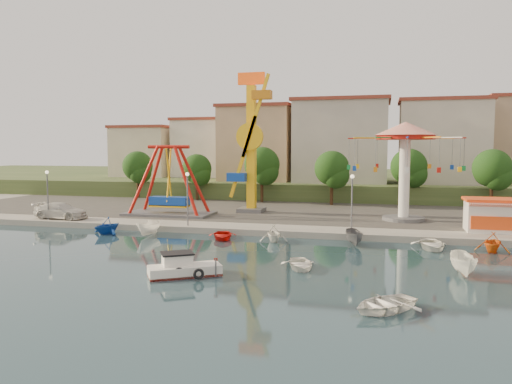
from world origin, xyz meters
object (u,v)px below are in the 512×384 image
(wave_swinger, at_px, (405,149))
(van, at_px, (61,211))
(kamikaze_tower, at_px, (252,145))
(rowboat_a, at_px, (300,264))
(pirate_ship_ride, at_px, (169,182))
(skiff, at_px, (464,264))
(cabin_motorboat, at_px, (183,269))

(wave_swinger, xyz_separation_m, van, (-36.04, -7.90, -6.73))
(kamikaze_tower, height_order, rowboat_a, kamikaze_tower)
(kamikaze_tower, bearing_deg, wave_swinger, -8.17)
(pirate_ship_ride, distance_m, kamikaze_tower, 10.64)
(rowboat_a, bearing_deg, wave_swinger, 52.09)
(van, bearing_deg, pirate_ship_ride, -58.05)
(pirate_ship_ride, bearing_deg, wave_swinger, 4.63)
(kamikaze_tower, relative_size, wave_swinger, 1.42)
(pirate_ship_ride, xyz_separation_m, wave_swinger, (25.89, 2.09, 3.80))
(rowboat_a, xyz_separation_m, skiff, (10.56, 0.92, 0.39))
(van, bearing_deg, kamikaze_tower, -58.91)
(pirate_ship_ride, relative_size, van, 1.67)
(rowboat_a, height_order, skiff, skiff)
(kamikaze_tower, xyz_separation_m, cabin_motorboat, (2.65, -27.56, -8.15))
(wave_swinger, height_order, rowboat_a, wave_swinger)
(kamikaze_tower, xyz_separation_m, wave_swinger, (17.25, -2.48, -0.39))
(kamikaze_tower, distance_m, skiff, 31.65)
(wave_swinger, distance_m, cabin_motorboat, 30.04)
(kamikaze_tower, height_order, cabin_motorboat, kamikaze_tower)
(cabin_motorboat, bearing_deg, van, 108.34)
(van, bearing_deg, skiff, -105.66)
(rowboat_a, bearing_deg, van, 136.06)
(kamikaze_tower, relative_size, van, 2.76)
(pirate_ship_ride, relative_size, kamikaze_tower, 0.61)
(kamikaze_tower, xyz_separation_m, skiff, (20.31, -22.97, -7.84))
(pirate_ship_ride, distance_m, rowboat_a, 26.97)
(cabin_motorboat, distance_m, van, 27.50)
(pirate_ship_ride, bearing_deg, skiff, -32.44)
(wave_swinger, relative_size, skiff, 3.00)
(kamikaze_tower, distance_m, rowboat_a, 27.08)
(pirate_ship_ride, height_order, wave_swinger, wave_swinger)
(skiff, bearing_deg, wave_swinger, 96.14)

